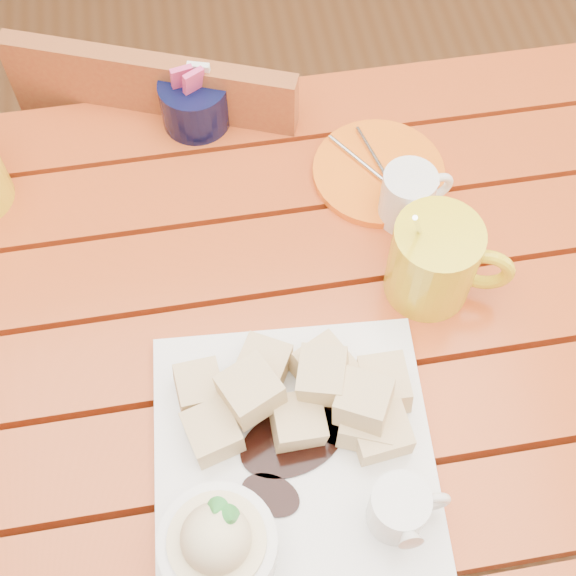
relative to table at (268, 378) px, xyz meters
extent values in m
plane|color=brown|center=(0.00, 0.00, -0.64)|extent=(5.00, 5.00, 0.00)
cube|color=#A33F15|center=(0.00, -0.23, 0.09)|extent=(1.20, 0.11, 0.03)
cube|color=#A33F15|center=(0.00, -0.11, 0.09)|extent=(1.20, 0.11, 0.03)
cube|color=#A33F15|center=(0.00, 0.00, 0.09)|extent=(1.20, 0.11, 0.03)
cube|color=#A33F15|center=(0.00, 0.11, 0.09)|extent=(1.20, 0.11, 0.03)
cube|color=#A33F15|center=(0.00, 0.23, 0.09)|extent=(1.20, 0.11, 0.03)
cube|color=#A33F15|center=(0.00, 0.34, 0.09)|extent=(1.20, 0.11, 0.03)
cube|color=#A33F15|center=(0.00, 0.36, 0.04)|extent=(1.12, 0.04, 0.08)
cylinder|color=#A33F15|center=(0.55, 0.35, -0.28)|extent=(0.06, 0.06, 0.72)
cube|color=white|center=(0.01, -0.14, 0.12)|extent=(0.31, 0.31, 0.02)
cube|color=gold|center=(-0.01, -0.05, 0.14)|extent=(0.07, 0.07, 0.04)
cube|color=gold|center=(-0.07, -0.11, 0.14)|extent=(0.06, 0.06, 0.04)
cube|color=gold|center=(-0.03, -0.09, 0.18)|extent=(0.07, 0.07, 0.04)
cube|color=gold|center=(0.11, -0.09, 0.14)|extent=(0.05, 0.05, 0.04)
cube|color=gold|center=(-0.08, -0.06, 0.14)|extent=(0.06, 0.06, 0.04)
cube|color=gold|center=(0.09, -0.13, 0.14)|extent=(0.07, 0.07, 0.04)
cube|color=gold|center=(0.10, -0.14, 0.14)|extent=(0.06, 0.06, 0.04)
cube|color=gold|center=(0.05, -0.06, 0.14)|extent=(0.07, 0.07, 0.04)
cube|color=gold|center=(0.02, -0.12, 0.14)|extent=(0.05, 0.05, 0.04)
cube|color=gold|center=(0.05, -0.09, 0.18)|extent=(0.06, 0.06, 0.04)
cube|color=gold|center=(0.08, -0.12, 0.18)|extent=(0.07, 0.07, 0.04)
cylinder|color=white|center=(-0.08, -0.23, 0.15)|extent=(0.11, 0.11, 0.05)
cylinder|color=#F9E7B7|center=(-0.08, -0.23, 0.16)|extent=(0.09, 0.09, 0.03)
sphere|color=#F9E7B7|center=(-0.08, -0.23, 0.18)|extent=(0.07, 0.07, 0.07)
cone|color=green|center=(-0.06, -0.22, 0.21)|extent=(0.04, 0.04, 0.03)
cone|color=green|center=(-0.07, -0.21, 0.21)|extent=(0.03, 0.03, 0.03)
cylinder|color=white|center=(0.10, -0.22, 0.15)|extent=(0.06, 0.06, 0.06)
cylinder|color=black|center=(0.10, -0.22, 0.18)|extent=(0.05, 0.05, 0.01)
cone|color=white|center=(0.10, -0.25, 0.18)|extent=(0.02, 0.02, 0.03)
torus|color=white|center=(0.13, -0.22, 0.16)|extent=(0.04, 0.01, 0.04)
cylinder|color=yellow|center=(0.20, 0.04, 0.16)|extent=(0.10, 0.10, 0.11)
cylinder|color=black|center=(0.20, 0.04, 0.21)|extent=(0.08, 0.08, 0.01)
torus|color=yellow|center=(0.25, 0.02, 0.16)|extent=(0.07, 0.04, 0.07)
cylinder|color=silver|center=(0.18, 0.05, 0.20)|extent=(0.05, 0.05, 0.14)
cylinder|color=white|center=(0.20, 0.14, 0.15)|extent=(0.07, 0.07, 0.08)
cylinder|color=white|center=(0.20, 0.14, 0.18)|extent=(0.05, 0.05, 0.01)
cone|color=white|center=(0.20, 0.11, 0.17)|extent=(0.03, 0.03, 0.03)
torus|color=white|center=(0.23, 0.14, 0.15)|extent=(0.05, 0.02, 0.05)
cylinder|color=black|center=(-0.04, 0.34, 0.14)|extent=(0.09, 0.09, 0.07)
cube|color=#DD3C77|center=(-0.05, 0.34, 0.19)|extent=(0.03, 0.02, 0.04)
cube|color=white|center=(-0.03, 0.34, 0.19)|extent=(0.03, 0.02, 0.04)
cube|color=#DD3C77|center=(-0.04, 0.33, 0.19)|extent=(0.03, 0.03, 0.04)
cylinder|color=orange|center=(0.18, 0.21, 0.11)|extent=(0.17, 0.17, 0.01)
cylinder|color=silver|center=(0.16, 0.22, 0.12)|extent=(0.07, 0.11, 0.01)
cylinder|color=silver|center=(0.18, 0.22, 0.12)|extent=(0.03, 0.12, 0.01)
ellipsoid|color=silver|center=(0.23, 0.18, 0.12)|extent=(0.02, 0.03, 0.01)
ellipsoid|color=silver|center=(0.24, 0.18, 0.12)|extent=(0.02, 0.03, 0.01)
cube|color=brown|center=(-0.03, 0.54, -0.23)|extent=(0.51, 0.51, 0.03)
cylinder|color=brown|center=(0.19, 0.64, -0.44)|extent=(0.03, 0.03, 0.39)
cylinder|color=brown|center=(-0.13, 0.76, -0.44)|extent=(0.03, 0.03, 0.39)
cylinder|color=brown|center=(0.06, 0.32, -0.44)|extent=(0.03, 0.03, 0.39)
cylinder|color=brown|center=(-0.25, 0.45, -0.44)|extent=(0.03, 0.03, 0.39)
cube|color=brown|center=(-0.10, 0.37, -0.01)|extent=(0.38, 0.17, 0.41)
camera|label=1|loc=(-0.04, -0.41, 0.92)|focal=50.00mm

